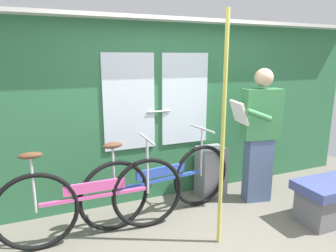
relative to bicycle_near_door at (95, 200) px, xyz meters
The scene contains 7 objects.
train_door_wall 1.44m from the bicycle_near_door, 30.80° to the left, with size 5.46×0.28×2.16m.
bicycle_near_door is the anchor object (origin of this frame).
bicycle_leaning_behind 0.74m from the bicycle_near_door, 10.92° to the left, with size 1.79×0.44×0.95m.
passenger_reading_newspaper 2.01m from the bicycle_near_door, ahead, with size 0.60×0.52×1.61m.
trash_bin_by_wall 1.58m from the bicycle_near_door, 15.56° to the left, with size 0.33×0.28×0.63m, color gray.
handrail_pole 1.36m from the bicycle_near_door, 25.95° to the right, with size 0.04×0.04×2.12m, color #C6C14C.
bench_seat_corner 2.43m from the bicycle_near_door, 15.16° to the right, with size 0.70×0.44×0.45m.
Camera 1 is at (-1.43, -2.01, 1.72)m, focal length 32.19 mm.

